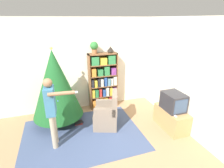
{
  "coord_description": "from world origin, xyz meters",
  "views": [
    {
      "loc": [
        -0.71,
        -2.92,
        2.55
      ],
      "look_at": [
        0.55,
        0.87,
        1.05
      ],
      "focal_mm": 28.0,
      "sensor_mm": 36.0,
      "label": 1
    }
  ],
  "objects_px": {
    "television": "(173,102)",
    "potted_plant": "(94,47)",
    "armchair": "(107,115)",
    "table_lamp": "(110,49)",
    "christmas_tree": "(55,84)",
    "standing_person": "(52,108)",
    "bookshelf": "(103,82)"
  },
  "relations": [
    {
      "from": "armchair",
      "to": "table_lamp",
      "type": "distance_m",
      "value": 1.84
    },
    {
      "from": "armchair",
      "to": "television",
      "type": "bearing_deg",
      "value": 89.91
    },
    {
      "from": "bookshelf",
      "to": "standing_person",
      "type": "relative_size",
      "value": 1.09
    },
    {
      "from": "potted_plant",
      "to": "standing_person",
      "type": "bearing_deg",
      "value": -131.03
    },
    {
      "from": "television",
      "to": "standing_person",
      "type": "distance_m",
      "value": 2.73
    },
    {
      "from": "bookshelf",
      "to": "armchair",
      "type": "distance_m",
      "value": 1.2
    },
    {
      "from": "table_lamp",
      "to": "standing_person",
      "type": "bearing_deg",
      "value": -140.26
    },
    {
      "from": "television",
      "to": "christmas_tree",
      "type": "relative_size",
      "value": 0.28
    },
    {
      "from": "armchair",
      "to": "standing_person",
      "type": "distance_m",
      "value": 1.4
    },
    {
      "from": "bookshelf",
      "to": "christmas_tree",
      "type": "relative_size",
      "value": 0.84
    },
    {
      "from": "armchair",
      "to": "table_lamp",
      "type": "height_order",
      "value": "table_lamp"
    },
    {
      "from": "table_lamp",
      "to": "television",
      "type": "bearing_deg",
      "value": -57.55
    },
    {
      "from": "bookshelf",
      "to": "standing_person",
      "type": "xyz_separation_m",
      "value": [
        -1.46,
        -1.39,
        0.09
      ]
    },
    {
      "from": "bookshelf",
      "to": "potted_plant",
      "type": "distance_m",
      "value": 1.06
    },
    {
      "from": "armchair",
      "to": "table_lamp",
      "type": "xyz_separation_m",
      "value": [
        0.44,
        1.09,
        1.42
      ]
    },
    {
      "from": "christmas_tree",
      "to": "armchair",
      "type": "height_order",
      "value": "christmas_tree"
    },
    {
      "from": "television",
      "to": "bookshelf",
      "type": "bearing_deg",
      "value": 127.9
    },
    {
      "from": "television",
      "to": "standing_person",
      "type": "xyz_separation_m",
      "value": [
        -2.72,
        0.22,
        0.18
      ]
    },
    {
      "from": "television",
      "to": "potted_plant",
      "type": "height_order",
      "value": "potted_plant"
    },
    {
      "from": "armchair",
      "to": "potted_plant",
      "type": "height_order",
      "value": "potted_plant"
    },
    {
      "from": "armchair",
      "to": "christmas_tree",
      "type": "bearing_deg",
      "value": -97.86
    },
    {
      "from": "christmas_tree",
      "to": "standing_person",
      "type": "xyz_separation_m",
      "value": [
        -0.12,
        -0.91,
        -0.17
      ]
    },
    {
      "from": "bookshelf",
      "to": "christmas_tree",
      "type": "distance_m",
      "value": 1.45
    },
    {
      "from": "christmas_tree",
      "to": "armchair",
      "type": "bearing_deg",
      "value": -27.79
    },
    {
      "from": "television",
      "to": "table_lamp",
      "type": "distance_m",
      "value": 2.19
    },
    {
      "from": "table_lamp",
      "to": "potted_plant",
      "type": "bearing_deg",
      "value": 180.0
    },
    {
      "from": "television",
      "to": "table_lamp",
      "type": "height_order",
      "value": "table_lamp"
    },
    {
      "from": "television",
      "to": "potted_plant",
      "type": "bearing_deg",
      "value": 132.69
    },
    {
      "from": "bookshelf",
      "to": "potted_plant",
      "type": "relative_size",
      "value": 4.99
    },
    {
      "from": "potted_plant",
      "to": "table_lamp",
      "type": "bearing_deg",
      "value": 0.0
    },
    {
      "from": "bookshelf",
      "to": "table_lamp",
      "type": "bearing_deg",
      "value": 1.88
    },
    {
      "from": "bookshelf",
      "to": "armchair",
      "type": "relative_size",
      "value": 1.78
    }
  ]
}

